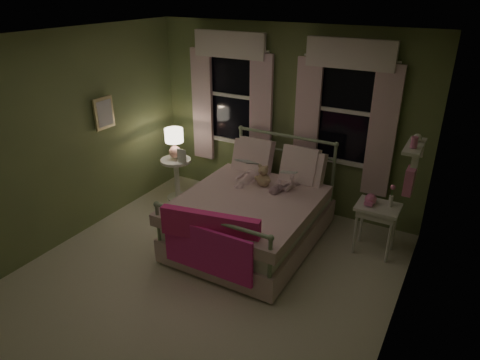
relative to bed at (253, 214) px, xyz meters
The scene contains 18 objects.
room_shell 1.31m from the bed, 96.97° to the right, with size 4.20×4.20×4.20m.
bed is the anchor object (origin of this frame).
pink_throw 1.05m from the bed, 90.00° to the right, with size 1.10×0.31×0.71m.
child_left 0.78m from the bed, 123.60° to the left, with size 0.30×0.20×0.82m, color #F7D1DD.
child_right 0.73m from the bed, 56.40° to the left, with size 0.33×0.26×0.69m, color #F7D1DD.
book_left 0.66m from the bed, 148.52° to the left, with size 0.20×0.27×0.03m, color beige.
book_right 0.63m from the bed, 31.48° to the left, with size 0.20×0.27×0.02m, color beige.
teddy_bear 0.49m from the bed, 90.00° to the left, with size 0.23×0.18×0.31m.
nightstand_left 1.65m from the bed, 163.06° to the left, with size 0.46×0.46×0.65m.
table_lamp 1.74m from the bed, 163.06° to the left, with size 0.27×0.27×0.45m.
book_nightstand 1.55m from the bed, 164.83° to the left, with size 0.16×0.22×0.02m, color beige.
nightstand_right 1.51m from the bed, 18.88° to the left, with size 0.50×0.40×0.64m.
pink_toy 1.45m from the bed, 20.00° to the left, with size 0.14×0.19×0.14m.
bud_vase 1.68m from the bed, 19.17° to the left, with size 0.06×0.06×0.28m.
window_left 1.91m from the bed, 131.43° to the left, with size 1.34×0.13×1.96m.
window_right 1.81m from the bed, 56.06° to the left, with size 1.34×0.13×1.96m.
wall_shelf 2.13m from the bed, ahead, with size 0.15×0.50×0.60m.
framed_picture 2.37m from the bed, behind, with size 0.03×0.32×0.42m.
Camera 1 is at (2.30, -3.29, 3.06)m, focal length 32.00 mm.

